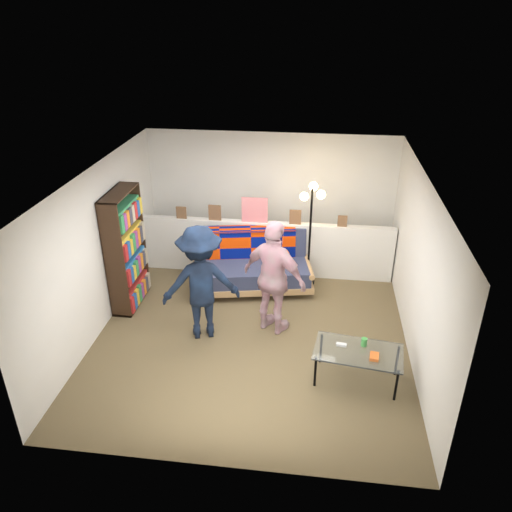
{
  "coord_description": "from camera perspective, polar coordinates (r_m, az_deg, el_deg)",
  "views": [
    {
      "loc": [
        0.84,
        -6.13,
        4.41
      ],
      "look_at": [
        0.0,
        0.4,
        1.05
      ],
      "focal_mm": 35.0,
      "sensor_mm": 36.0,
      "label": 1
    }
  ],
  "objects": [
    {
      "name": "person_left",
      "position": [
        7.11,
        -6.32,
        -3.07
      ],
      "size": [
        1.25,
        0.94,
        1.73
      ],
      "primitive_type": "imported",
      "rotation": [
        0.0,
        0.0,
        3.44
      ],
      "color": "black",
      "rests_on": "ground"
    },
    {
      "name": "ground",
      "position": [
        7.6,
        -0.39,
        -8.45
      ],
      "size": [
        5.0,
        5.0,
        0.0
      ],
      "primitive_type": "plane",
      "color": "brown",
      "rests_on": "ground"
    },
    {
      "name": "futon_sofa",
      "position": [
        8.48,
        -0.37,
        -1.15
      ],
      "size": [
        2.14,
        1.3,
        0.86
      ],
      "color": "tan",
      "rests_on": "ground"
    },
    {
      "name": "bookshelf",
      "position": [
        8.1,
        -14.63,
        0.31
      ],
      "size": [
        0.32,
        0.95,
        1.9
      ],
      "color": "black",
      "rests_on": "ground"
    },
    {
      "name": "ledge_decor",
      "position": [
        8.61,
        -0.33,
        4.99
      ],
      "size": [
        2.97,
        0.02,
        0.45
      ],
      "color": "brown",
      "rests_on": "half_wall_ledge"
    },
    {
      "name": "half_wall_ledge",
      "position": [
        8.88,
        1.15,
        0.91
      ],
      "size": [
        4.45,
        0.15,
        1.0
      ],
      "primitive_type": "cube",
      "color": "silver",
      "rests_on": "ground"
    },
    {
      "name": "person_right",
      "position": [
        7.16,
        2.11,
        -2.55
      ],
      "size": [
        1.11,
        0.87,
        1.75
      ],
      "primitive_type": "imported",
      "rotation": [
        0.0,
        0.0,
        2.64
      ],
      "color": "pink",
      "rests_on": "ground"
    },
    {
      "name": "room_shell",
      "position": [
        7.19,
        0.07,
        4.67
      ],
      "size": [
        4.6,
        5.05,
        2.45
      ],
      "color": "silver",
      "rests_on": "ground"
    },
    {
      "name": "coffee_table",
      "position": [
        6.58,
        11.67,
        -10.81
      ],
      "size": [
        1.18,
        0.75,
        0.58
      ],
      "color": "black",
      "rests_on": "ground"
    },
    {
      "name": "floor_lamp",
      "position": [
        8.3,
        6.37,
        4.75
      ],
      "size": [
        0.41,
        0.32,
        1.81
      ],
      "color": "black",
      "rests_on": "ground"
    }
  ]
}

